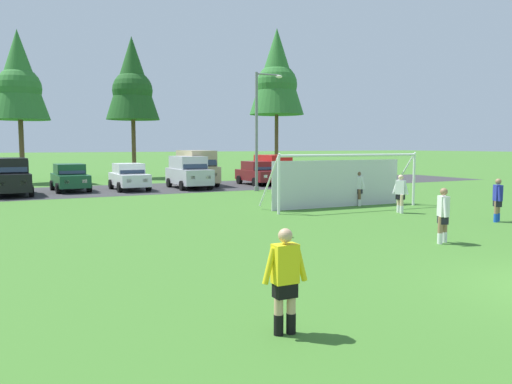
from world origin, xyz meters
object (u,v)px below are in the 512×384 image
object	(u,v)px
soccer_ball	(288,234)
parked_car_slot_end	(274,169)
player_defender_far	(400,194)
parked_car_slot_center_right	(189,172)
player_striker_near	(443,216)
street_lamp	(259,130)
parked_car_slot_right	(197,167)
soccer_goal	(341,180)
parked_car_slot_left	(10,176)
player_midfield_center	(498,200)
referee	(285,282)
parked_car_slot_center	(129,177)
parked_car_slot_center_left	(70,177)
player_winger_left	(358,189)
parked_car_slot_far_right	(258,173)

from	to	relation	value
soccer_ball	parked_car_slot_end	distance (m)	22.29
player_defender_far	parked_car_slot_center_right	size ratio (longest dim) A/B	0.36
player_striker_near	soccer_ball	bearing A→B (deg)	141.55
street_lamp	soccer_ball	bearing A→B (deg)	-114.04
parked_car_slot_right	soccer_goal	bearing A→B (deg)	-83.77
soccer_goal	player_striker_near	size ratio (longest dim) A/B	4.56
parked_car_slot_left	player_midfield_center	bearing A→B (deg)	-49.99
referee	parked_car_slot_center	bearing A→B (deg)	82.42
player_midfield_center	player_defender_far	distance (m)	3.84
parked_car_slot_center_left	parked_car_slot_center	size ratio (longest dim) A/B	1.01
referee	street_lamp	distance (m)	24.27
player_striker_near	parked_car_slot_end	world-z (taller)	parked_car_slot_end
parked_car_slot_center_left	parked_car_slot_center	distance (m)	3.61
soccer_ball	player_midfield_center	bearing A→B (deg)	-5.44
soccer_goal	soccer_ball	bearing A→B (deg)	-138.17
referee	player_midfield_center	xyz separation A→B (m)	(12.80, 6.04, 0.00)
player_midfield_center	parked_car_slot_right	bearing A→B (deg)	101.42
parked_car_slot_left	parked_car_slot_center_left	world-z (taller)	parked_car_slot_left
referee	parked_car_slot_center_left	size ratio (longest dim) A/B	0.38
referee	parked_car_slot_center	size ratio (longest dim) A/B	0.39
parked_car_slot_center	parked_car_slot_center_right	world-z (taller)	parked_car_slot_center_right
player_defender_far	parked_car_slot_center_right	bearing A→B (deg)	104.23
parked_car_slot_center	street_lamp	bearing A→B (deg)	-29.99
soccer_goal	street_lamp	distance (m)	9.68
player_defender_far	parked_car_slot_left	size ratio (longest dim) A/B	0.35
player_midfield_center	parked_car_slot_right	world-z (taller)	parked_car_slot_right
player_striker_near	parked_car_slot_right	world-z (taller)	parked_car_slot_right
referee	player_striker_near	bearing A→B (deg)	27.47
referee	player_winger_left	bearing A→B (deg)	47.66
soccer_ball	player_midfield_center	distance (m)	8.73
player_midfield_center	parked_car_slot_end	bearing A→B (deg)	85.18
parked_car_slot_center_right	parked_car_slot_far_right	distance (m)	5.57
soccer_goal	player_midfield_center	bearing A→B (deg)	-67.02
player_winger_left	parked_car_slot_center_left	size ratio (longest dim) A/B	0.38
player_striker_near	parked_car_slot_left	world-z (taller)	parked_car_slot_left
parked_car_slot_center_left	street_lamp	bearing A→B (deg)	-25.28
parked_car_slot_center_left	street_lamp	distance (m)	12.27
player_striker_near	parked_car_slot_center	bearing A→B (deg)	101.17
soccer_goal	player_striker_near	distance (m)	8.61
player_midfield_center	player_winger_left	xyz separation A→B (m)	(-1.44, 6.42, 0.00)
soccer_ball	player_winger_left	bearing A→B (deg)	37.77
player_winger_left	parked_car_slot_left	xyz separation A→B (m)	(-14.80, 12.93, 0.29)
street_lamp	parked_car_slot_far_right	bearing A→B (deg)	63.64
parked_car_slot_center_left	parked_car_slot_center	xyz separation A→B (m)	(3.49, -0.89, 0.00)
parked_car_slot_left	player_winger_left	bearing A→B (deg)	-41.14
player_winger_left	soccer_ball	bearing A→B (deg)	-142.23
parked_car_slot_center	parked_car_slot_end	bearing A→B (deg)	4.09
soccer_goal	player_defender_far	xyz separation A→B (m)	(1.13, -2.68, -0.47)
soccer_goal	parked_car_slot_far_right	distance (m)	13.91
player_winger_left	parked_car_slot_far_right	xyz separation A→B (m)	(1.49, 13.44, 0.05)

